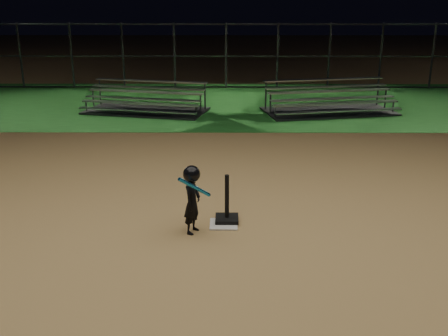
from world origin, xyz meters
TOP-DOWN VIEW (x-y plane):
  - ground at (0.00, 0.00)m, footprint 80.00×80.00m
  - grass_strip at (0.00, 10.00)m, footprint 60.00×8.00m
  - home_plate at (0.00, 0.00)m, footprint 0.45×0.45m
  - batting_tee at (0.05, 0.13)m, footprint 0.38×0.38m
  - child_batter at (-0.49, -0.28)m, footprint 0.49×0.54m
  - bleacher_left at (-2.53, 8.61)m, footprint 4.06×2.61m
  - bleacher_right at (3.26, 8.55)m, footprint 4.29×2.70m
  - backstop_fence at (0.00, 13.00)m, footprint 20.08×0.08m

SIDE VIEW (x-z plane):
  - ground at x=0.00m, z-range 0.00..0.00m
  - grass_strip at x=0.00m, z-range 0.00..0.01m
  - home_plate at x=0.00m, z-range 0.00..0.02m
  - batting_tee at x=0.05m, z-range -0.23..0.57m
  - bleacher_left at x=-2.53m, z-range -0.27..0.65m
  - bleacher_right at x=3.26m, z-range -0.29..0.69m
  - child_batter at x=-0.49m, z-range 0.04..1.14m
  - backstop_fence at x=0.00m, z-range 0.00..2.50m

